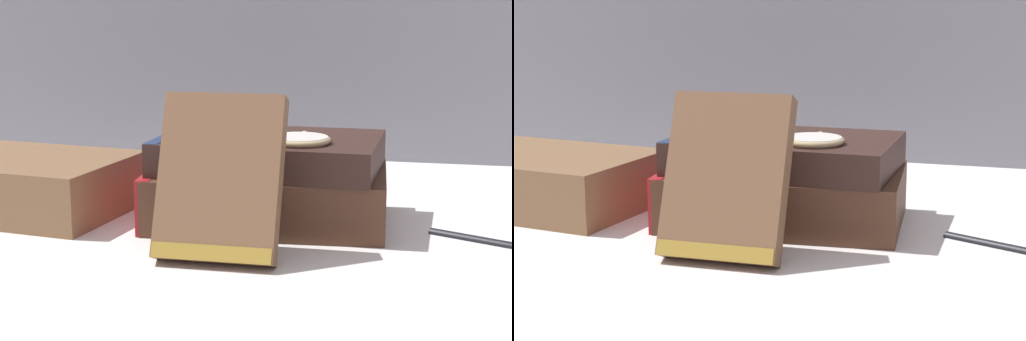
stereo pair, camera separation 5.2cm
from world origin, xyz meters
The scene contains 7 objects.
ground_plane centered at (0.00, 0.00, 0.00)m, with size 3.00×3.00×0.00m, color silver.
book_flat_bottom centered at (-0.01, 0.06, 0.02)m, with size 0.21×0.15×0.05m.
book_flat_top centered at (-0.01, 0.06, 0.06)m, with size 0.19×0.13×0.03m.
book_side_left centered at (-0.25, 0.05, 0.03)m, with size 0.24×0.17×0.05m.
book_leaning_front centered at (-0.02, -0.06, 0.06)m, with size 0.09×0.07×0.13m.
pocket_watch centered at (0.03, 0.03, 0.08)m, with size 0.05×0.06×0.01m.
fountain_pen centered at (0.20, 0.02, 0.00)m, with size 0.13×0.06×0.01m.
Camera 2 is at (0.19, -0.65, 0.20)m, focal length 60.00 mm.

